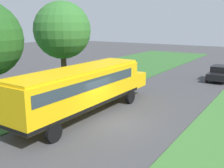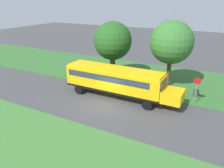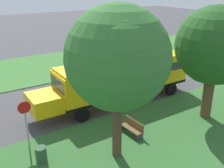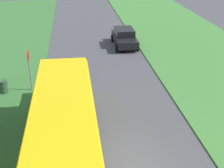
{
  "view_description": "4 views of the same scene",
  "coord_description": "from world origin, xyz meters",
  "px_view_note": "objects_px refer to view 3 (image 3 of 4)",
  "views": [
    {
      "loc": [
        8.01,
        -12.54,
        5.85
      ],
      "look_at": [
        -1.31,
        1.77,
        1.89
      ],
      "focal_mm": 42.0,
      "sensor_mm": 36.0,
      "label": 1
    },
    {
      "loc": [
        16.7,
        9.73,
        9.84
      ],
      "look_at": [
        -1.68,
        -0.06,
        1.68
      ],
      "focal_mm": 35.0,
      "sensor_mm": 36.0,
      "label": 2
    },
    {
      "loc": [
        -17.29,
        10.52,
        8.48
      ],
      "look_at": [
        -1.95,
        0.62,
        1.33
      ],
      "focal_mm": 42.0,
      "sensor_mm": 36.0,
      "label": 3
    },
    {
      "loc": [
        -1.85,
        -10.68,
        8.92
      ],
      "look_at": [
        0.08,
        4.0,
        1.96
      ],
      "focal_mm": 50.0,
      "sensor_mm": 36.0,
      "label": 4
    }
  ],
  "objects_px": {
    "stop_sign": "(26,119)",
    "park_bench": "(132,128)",
    "school_bus": "(121,77)",
    "oak_tree_beside_bus": "(215,46)",
    "oak_tree_roadside_mid": "(118,57)",
    "trash_bin": "(41,155)"
  },
  "relations": [
    {
      "from": "school_bus",
      "to": "stop_sign",
      "type": "distance_m",
      "value": 7.98
    },
    {
      "from": "school_bus",
      "to": "park_bench",
      "type": "bearing_deg",
      "value": 153.19
    },
    {
      "from": "stop_sign",
      "to": "trash_bin",
      "type": "relative_size",
      "value": 3.04
    },
    {
      "from": "oak_tree_beside_bus",
      "to": "trash_bin",
      "type": "height_order",
      "value": "oak_tree_beside_bus"
    },
    {
      "from": "oak_tree_roadside_mid",
      "to": "park_bench",
      "type": "xyz_separation_m",
      "value": [
        1.37,
        -1.98,
        -4.9
      ]
    },
    {
      "from": "oak_tree_beside_bus",
      "to": "oak_tree_roadside_mid",
      "type": "xyz_separation_m",
      "value": [
        -0.48,
        7.41,
        0.55
      ]
    },
    {
      "from": "stop_sign",
      "to": "park_bench",
      "type": "xyz_separation_m",
      "value": [
        -2.08,
        -5.5,
        -1.26
      ]
    },
    {
      "from": "trash_bin",
      "to": "stop_sign",
      "type": "bearing_deg",
      "value": 4.38
    },
    {
      "from": "oak_tree_roadside_mid",
      "to": "trash_bin",
      "type": "distance_m",
      "value": 6.23
    },
    {
      "from": "oak_tree_beside_bus",
      "to": "stop_sign",
      "type": "relative_size",
      "value": 2.67
    },
    {
      "from": "trash_bin",
      "to": "oak_tree_beside_bus",
      "type": "bearing_deg",
      "value": -96.62
    },
    {
      "from": "oak_tree_beside_bus",
      "to": "park_bench",
      "type": "distance_m",
      "value": 7.02
    },
    {
      "from": "school_bus",
      "to": "park_bench",
      "type": "xyz_separation_m",
      "value": [
        -4.29,
        2.17,
        -1.45
      ]
    },
    {
      "from": "oak_tree_beside_bus",
      "to": "oak_tree_roadside_mid",
      "type": "relative_size",
      "value": 0.95
    },
    {
      "from": "oak_tree_roadside_mid",
      "to": "oak_tree_beside_bus",
      "type": "bearing_deg",
      "value": -86.28
    },
    {
      "from": "stop_sign",
      "to": "park_bench",
      "type": "relative_size",
      "value": 1.69
    },
    {
      "from": "stop_sign",
      "to": "trash_bin",
      "type": "distance_m",
      "value": 2.15
    },
    {
      "from": "school_bus",
      "to": "trash_bin",
      "type": "xyz_separation_m",
      "value": [
        -3.92,
        7.54,
        -1.47
      ]
    },
    {
      "from": "park_bench",
      "to": "trash_bin",
      "type": "relative_size",
      "value": 1.81
    },
    {
      "from": "school_bus",
      "to": "stop_sign",
      "type": "bearing_deg",
      "value": 106.03
    },
    {
      "from": "oak_tree_beside_bus",
      "to": "school_bus",
      "type": "bearing_deg",
      "value": 32.27
    },
    {
      "from": "oak_tree_beside_bus",
      "to": "park_bench",
      "type": "height_order",
      "value": "oak_tree_beside_bus"
    }
  ]
}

